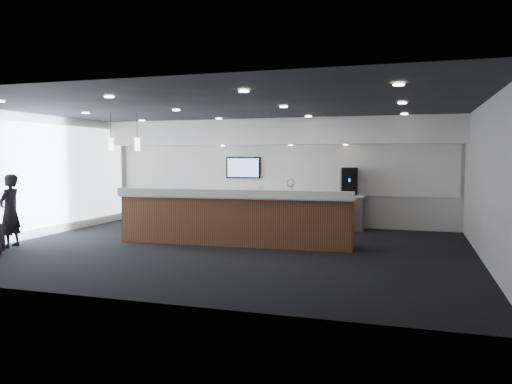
% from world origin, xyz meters
% --- Properties ---
extents(ground, '(10.00, 10.00, 0.00)m').
position_xyz_m(ground, '(0.00, 0.00, 0.00)').
color(ground, black).
rests_on(ground, ground).
extents(ceiling, '(10.00, 8.00, 0.02)m').
position_xyz_m(ceiling, '(0.00, 0.00, 3.00)').
color(ceiling, black).
rests_on(ceiling, back_wall).
extents(back_wall, '(10.00, 0.02, 3.00)m').
position_xyz_m(back_wall, '(0.00, 4.00, 1.50)').
color(back_wall, silver).
rests_on(back_wall, ground).
extents(left_wall, '(0.02, 8.00, 3.00)m').
position_xyz_m(left_wall, '(-5.00, 0.00, 1.50)').
color(left_wall, silver).
rests_on(left_wall, ground).
extents(right_wall, '(0.02, 8.00, 3.00)m').
position_xyz_m(right_wall, '(5.00, 0.00, 1.50)').
color(right_wall, silver).
rests_on(right_wall, ground).
extents(soffit_bulkhead, '(10.00, 0.90, 0.70)m').
position_xyz_m(soffit_bulkhead, '(0.00, 3.55, 2.65)').
color(soffit_bulkhead, white).
rests_on(soffit_bulkhead, back_wall).
extents(alcove_panel, '(9.80, 0.06, 1.40)m').
position_xyz_m(alcove_panel, '(0.00, 3.97, 1.60)').
color(alcove_panel, white).
rests_on(alcove_panel, back_wall).
extents(window_blinds_wall, '(0.04, 7.36, 2.55)m').
position_xyz_m(window_blinds_wall, '(-4.96, 0.00, 1.50)').
color(window_blinds_wall, white).
rests_on(window_blinds_wall, left_wall).
extents(back_credenza, '(5.06, 0.66, 0.95)m').
position_xyz_m(back_credenza, '(-0.00, 3.64, 0.48)').
color(back_credenza, gray).
rests_on(back_credenza, ground).
extents(wall_tv, '(1.05, 0.08, 0.62)m').
position_xyz_m(wall_tv, '(-1.00, 3.91, 1.65)').
color(wall_tv, black).
rests_on(wall_tv, back_wall).
extents(pendant_left, '(0.12, 0.12, 0.30)m').
position_xyz_m(pendant_left, '(-2.40, 0.80, 2.25)').
color(pendant_left, '#FFF2C6').
rests_on(pendant_left, ceiling).
extents(pendant_right, '(0.12, 0.12, 0.30)m').
position_xyz_m(pendant_right, '(-3.10, 0.80, 2.25)').
color(pendant_right, '#FFF2C6').
rests_on(pendant_right, ceiling).
extents(ceiling_can_lights, '(7.00, 5.00, 0.02)m').
position_xyz_m(ceiling_can_lights, '(0.00, 0.00, 2.97)').
color(ceiling_can_lights, white).
rests_on(ceiling_can_lights, ceiling).
extents(service_counter, '(5.35, 1.14, 1.49)m').
position_xyz_m(service_counter, '(-0.07, 0.58, 0.57)').
color(service_counter, '#53281B').
rests_on(service_counter, ground).
extents(coffee_machine, '(0.50, 0.59, 0.73)m').
position_xyz_m(coffee_machine, '(2.09, 3.62, 1.31)').
color(coffee_machine, black).
rests_on(coffee_machine, back_credenza).
extents(info_sign_left, '(0.15, 0.02, 0.20)m').
position_xyz_m(info_sign_left, '(-0.35, 3.53, 1.05)').
color(info_sign_left, silver).
rests_on(info_sign_left, back_credenza).
extents(info_sign_right, '(0.20, 0.04, 0.27)m').
position_xyz_m(info_sign_right, '(0.50, 3.54, 1.09)').
color(info_sign_right, silver).
rests_on(info_sign_right, back_credenza).
extents(lounge_guest, '(0.46, 0.63, 1.59)m').
position_xyz_m(lounge_guest, '(-4.60, -1.22, 0.80)').
color(lounge_guest, black).
rests_on(lounge_guest, ground).
extents(cup_0, '(0.10, 0.10, 0.09)m').
position_xyz_m(cup_0, '(1.45, 3.58, 1.00)').
color(cup_0, white).
rests_on(cup_0, back_credenza).
extents(cup_1, '(0.14, 0.14, 0.09)m').
position_xyz_m(cup_1, '(1.31, 3.58, 1.00)').
color(cup_1, white).
rests_on(cup_1, back_credenza).
extents(cup_2, '(0.12, 0.12, 0.09)m').
position_xyz_m(cup_2, '(1.17, 3.58, 1.00)').
color(cup_2, white).
rests_on(cup_2, back_credenza).
extents(cup_3, '(0.13, 0.13, 0.09)m').
position_xyz_m(cup_3, '(1.03, 3.58, 1.00)').
color(cup_3, white).
rests_on(cup_3, back_credenza).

